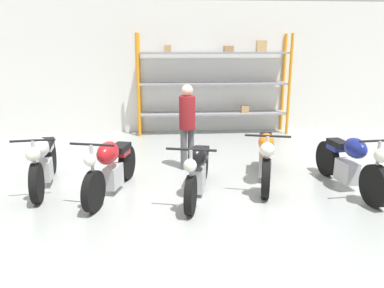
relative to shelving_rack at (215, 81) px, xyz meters
The scene contains 9 objects.
ground_plane 4.61m from the shelving_rack, 102.45° to the right, with size 30.00×30.00×0.00m, color #9EA3A0.
back_wall 1.07m from the shelving_rack, 158.82° to the left, with size 30.00×0.08×3.60m.
shelving_rack is the anchor object (origin of this frame).
motorcycle_white 5.42m from the shelving_rack, 131.62° to the right, with size 0.66×2.06×1.02m.
motorcycle_red 5.06m from the shelving_rack, 117.91° to the right, with size 0.82×2.03×1.04m.
motorcycle_black 4.74m from the shelving_rack, 101.18° to the right, with size 0.82×2.08×0.99m.
motorcycle_orange 4.15m from the shelving_rack, 84.68° to the right, with size 0.86×2.16×1.04m.
motorcycle_blue 4.91m from the shelving_rack, 69.08° to the right, with size 0.62×2.13×1.05m.
person_browsing 3.32m from the shelving_rack, 107.39° to the right, with size 0.44×0.44×1.69m.
Camera 1 is at (-0.49, -6.08, 2.41)m, focal length 35.00 mm.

